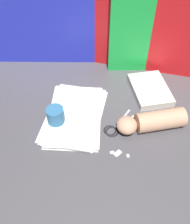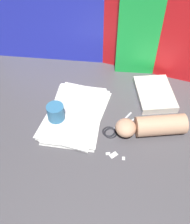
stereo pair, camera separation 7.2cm
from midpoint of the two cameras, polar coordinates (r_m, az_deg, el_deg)
ground_plane at (r=1.11m, az=4.55°, el=-1.77°), size 6.00×6.00×0.00m
backdrop_panel_left at (r=1.31m, az=-3.27°, el=18.17°), size 0.83×0.11×0.39m
backdrop_panel_center at (r=1.24m, az=9.48°, el=18.92°), size 0.81×0.13×0.50m
paper_stack at (r=1.11m, az=-2.43°, el=-0.48°), size 0.25×0.37×0.02m
book_closed at (r=1.23m, az=14.48°, el=3.82°), size 0.22×0.26×0.03m
scissors at (r=1.07m, az=6.21°, el=-3.64°), size 0.15×0.17×0.01m
hand_forearm at (r=1.06m, az=14.19°, el=-3.01°), size 0.29×0.16×0.08m
paper_scrap_near at (r=1.00m, az=8.33°, el=-10.04°), size 0.01×0.02×0.00m
paper_scrap_mid at (r=1.00m, az=4.92°, el=-9.10°), size 0.02×0.02×0.00m
paper_scrap_far at (r=1.04m, az=0.69°, el=-5.66°), size 0.02×0.02×0.00m
paper_scrap_side at (r=1.00m, az=6.14°, el=-9.36°), size 0.03×0.04×0.00m
mug at (r=1.07m, az=-6.61°, el=-0.48°), size 0.07×0.07×0.09m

